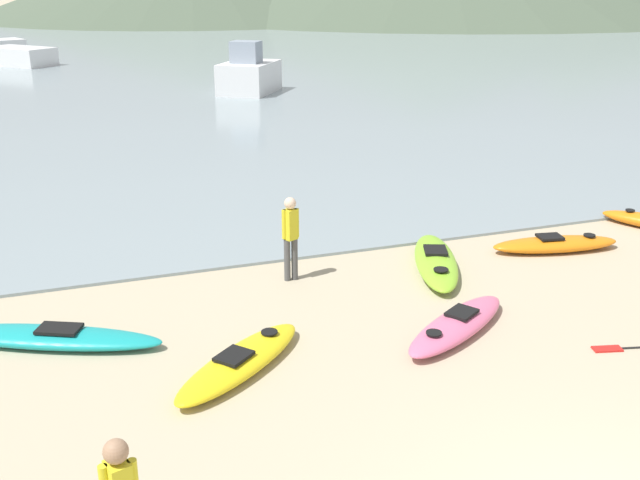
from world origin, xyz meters
name	(u,v)px	position (x,y,z in m)	size (l,w,h in m)	color
bay_water	(132,62)	(0.00, 43.86, 0.03)	(160.00, 70.00, 0.06)	gray
kayak_on_sand_0	(555,244)	(4.48, 7.59, 0.15)	(2.74, 1.16, 0.34)	orange
kayak_on_sand_4	(49,337)	(-5.32, 6.76, 0.13)	(3.52, 2.17, 0.31)	teal
kayak_on_sand_5	(240,362)	(-2.75, 5.02, 0.14)	(2.56, 2.31, 0.32)	yellow
kayak_on_sand_6	(436,261)	(1.72, 7.54, 0.15)	(1.81, 3.02, 0.35)	#8CCC2D
kayak_on_sand_7	(457,325)	(0.76, 5.01, 0.15)	(2.63, 2.01, 0.34)	#E5668C
person_near_waterline	(291,233)	(-1.06, 7.96, 0.91)	(0.32, 0.26, 1.59)	#4C4C4C
moored_boat_0	(20,56)	(-6.42, 44.38, 0.58)	(4.31, 4.49, 1.04)	white
moored_boat_3	(249,75)	(3.73, 29.56, 0.88)	(3.52, 3.76, 2.34)	white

